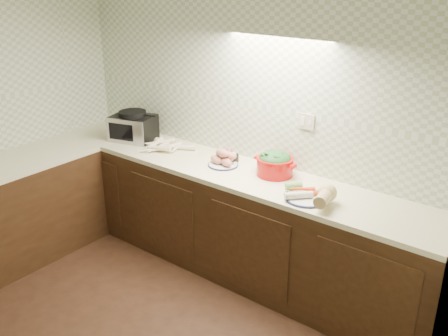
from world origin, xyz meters
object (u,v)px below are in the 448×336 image
Objects in this scene: onion_bowl at (230,156)px; dutch_oven at (275,163)px; sweet_potato_plate at (223,159)px; parsnip_pile at (165,147)px; toaster_oven at (133,127)px; veg_plate at (316,194)px.

dutch_oven is (0.46, -0.03, 0.06)m from onion_bowl.
sweet_potato_plate is at bearing -168.61° from dutch_oven.
toaster_oven is at bearing 174.04° from parsnip_pile.
dutch_oven is (1.50, 0.09, -0.03)m from toaster_oven.
toaster_oven is at bearing -176.55° from dutch_oven.
toaster_oven reaches higher than onion_bowl.
sweet_potato_plate is (0.62, 0.05, 0.02)m from parsnip_pile.
veg_plate is at bearing -7.93° from sweet_potato_plate.
toaster_oven is 1.08× the size of parsnip_pile.
parsnip_pile is 1.07m from dutch_oven.
parsnip_pile is 0.62m from onion_bowl.
toaster_oven reaches higher than veg_plate.
veg_plate is at bearing -24.35° from dutch_oven.
dutch_oven reaches higher than parsnip_pile.
sweet_potato_plate reaches higher than veg_plate.
toaster_oven is at bearing -173.55° from onion_bowl.
parsnip_pile is 1.20× the size of dutch_oven.
veg_plate is at bearing -19.42° from toaster_oven.
onion_bowl is at bearing -9.37° from toaster_oven.
dutch_oven reaches higher than veg_plate.
toaster_oven reaches higher than parsnip_pile.
dutch_oven is at bearing -3.28° from onion_bowl.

